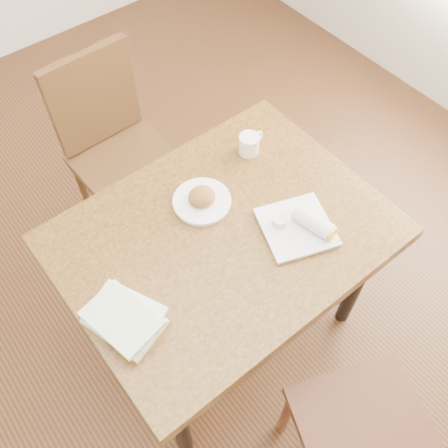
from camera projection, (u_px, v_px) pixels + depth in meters
ground at (224, 322)px, 2.34m from camera, size 4.00×5.00×0.01m
table at (224, 246)px, 1.79m from camera, size 1.11×0.84×0.75m
chair_far at (115, 142)px, 2.24m from camera, size 0.43×0.43×0.95m
plate_scone at (202, 200)px, 1.77m from camera, size 0.21×0.21×0.07m
coffee_mug at (250, 143)px, 1.90m from camera, size 0.12×0.08×0.08m
plate_burrito at (302, 226)px, 1.70m from camera, size 0.30×0.30×0.08m
book_stack at (124, 318)px, 1.50m from camera, size 0.23×0.27×0.06m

